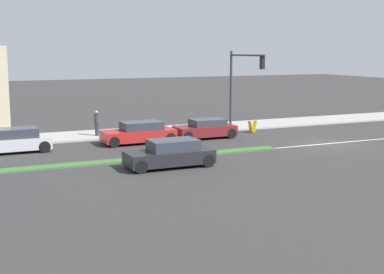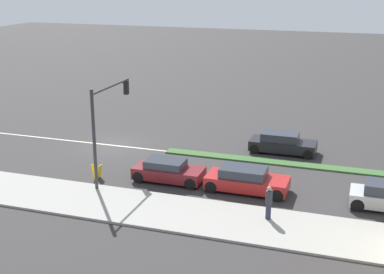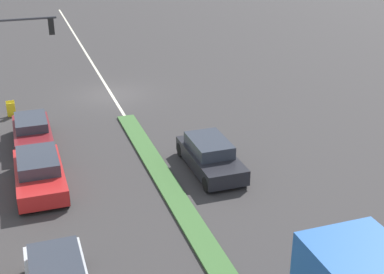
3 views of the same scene
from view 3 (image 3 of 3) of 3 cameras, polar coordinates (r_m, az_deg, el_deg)
The scene contains 6 objects.
ground_plane at distance 17.72m, azimuth 2.87°, elevation -13.86°, with size 160.00×160.00×0.00m, color #333030.
lane_marking_center at distance 33.26m, azimuth -8.58°, elevation 4.51°, with size 0.16×60.00×0.01m, color beige.
warning_aframe_sign at distance 30.95m, azimuth -18.74°, elevation 2.84°, with size 0.45×0.53×0.84m.
sedan_dark at distance 23.37m, azimuth 1.95°, elevation -2.02°, with size 1.83×4.35×1.37m.
hatchback_red at distance 22.83m, azimuth -15.99°, elevation -3.66°, with size 1.92×4.50×1.35m.
sedan_maroon at distance 27.04m, azimuth -16.68°, elevation 0.56°, with size 1.75×4.02×1.28m.
Camera 3 is at (5.34, 31.00, 10.80)m, focal length 50.00 mm.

